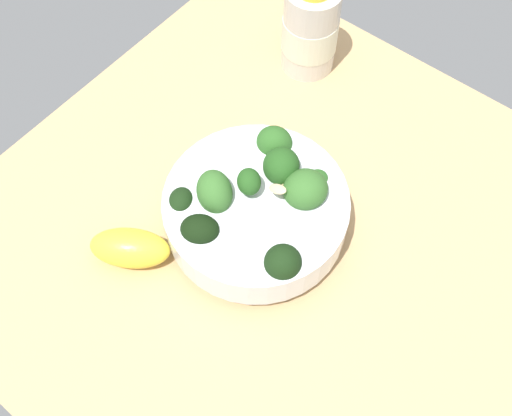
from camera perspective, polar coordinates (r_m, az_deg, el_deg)
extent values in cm
cube|color=tan|center=(64.68, 1.78, -2.53)|extent=(58.64, 58.64, 3.58)
cylinder|color=white|center=(62.42, 0.00, -1.52)|extent=(9.93, 9.93, 1.39)
cylinder|color=white|center=(60.00, 0.00, -0.25)|extent=(18.06, 18.06, 4.16)
cylinder|color=silver|center=(58.55, 0.00, 0.56)|extent=(15.41, 15.41, 0.80)
cylinder|color=#4A8F3C|center=(61.44, 5.67, 1.89)|extent=(1.35, 1.27, 1.53)
ellipsoid|color=#2D6023|center=(60.26, 5.78, 2.60)|extent=(2.98, 2.77, 2.37)
cylinder|color=#589D47|center=(63.26, 1.68, 5.24)|extent=(1.45, 1.66, 1.43)
ellipsoid|color=#2D6023|center=(61.94, 1.72, 6.11)|extent=(4.37, 4.87, 4.28)
cylinder|color=#589D47|center=(58.14, -5.15, -2.68)|extent=(1.60, 1.65, 1.44)
ellipsoid|color=black|center=(56.82, -5.27, -1.99)|extent=(4.94, 4.54, 3.14)
cylinder|color=#4A8F3C|center=(59.61, -3.79, 0.64)|extent=(1.88, 1.81, 1.58)
ellipsoid|color=#386B2B|center=(58.08, -3.89, 1.54)|extent=(6.33, 5.73, 5.13)
cylinder|color=#3C7A32|center=(58.56, -0.64, 1.77)|extent=(1.40, 1.41, 1.30)
ellipsoid|color=#23511C|center=(57.43, -0.66, 2.47)|extent=(3.68, 4.02, 3.13)
cylinder|color=#2F662B|center=(56.81, 2.44, -5.87)|extent=(1.92, 1.94, 1.87)
ellipsoid|color=black|center=(55.16, 2.51, -5.10)|extent=(4.36, 3.91, 4.49)
cylinder|color=#2F662B|center=(59.59, 4.52, 0.93)|extent=(1.58, 1.63, 1.45)
ellipsoid|color=#386B2B|center=(58.21, 4.63, 1.76)|extent=(6.73, 6.49, 5.41)
cylinder|color=#3C7A32|center=(60.71, 2.32, 3.07)|extent=(1.58, 1.64, 1.29)
ellipsoid|color=#23511C|center=(59.31, 2.37, 3.96)|extent=(5.92, 5.80, 4.45)
cylinder|color=#3C7A32|center=(60.27, -6.87, 0.03)|extent=(1.24, 1.34, 1.22)
ellipsoid|color=black|center=(59.14, -7.00, 0.67)|extent=(4.31, 3.95, 3.15)
ellipsoid|color=#DBBC84|center=(58.43, 2.82, 1.77)|extent=(1.08, 1.89, 1.18)
ellipsoid|color=#DBBC84|center=(58.75, 3.87, 2.65)|extent=(1.86, 1.85, 1.41)
ellipsoid|color=#DBBC84|center=(58.55, 4.52, 2.71)|extent=(2.08, 1.77, 0.49)
ellipsoid|color=#DBBC84|center=(57.02, 2.01, 2.31)|extent=(2.01, 1.34, 0.99)
ellipsoid|color=yellow|center=(61.10, -11.66, -3.68)|extent=(8.87, 7.65, 3.78)
cylinder|color=beige|center=(72.89, 5.08, 16.30)|extent=(6.35, 6.35, 10.94)
cylinder|color=silver|center=(73.31, 5.04, 15.95)|extent=(6.47, 6.47, 4.15)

